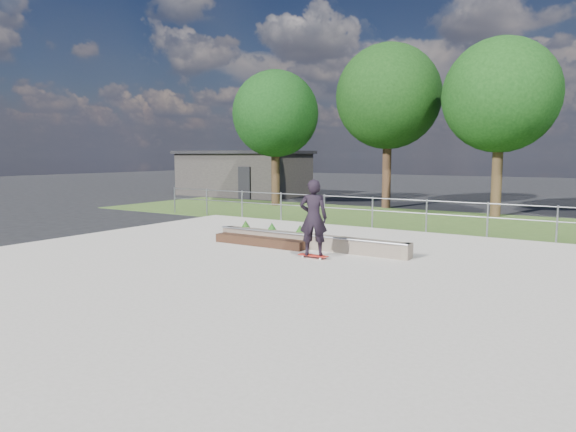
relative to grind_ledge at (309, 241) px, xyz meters
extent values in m
plane|color=black|center=(-0.16, -2.65, -0.26)|extent=(120.00, 120.00, 0.00)
cube|color=#385321|center=(-0.16, 8.35, -0.25)|extent=(30.00, 8.00, 0.02)
cube|color=#AEA69A|center=(-0.16, -2.65, -0.23)|extent=(15.00, 15.00, 0.06)
cylinder|color=gray|center=(-10.16, 4.85, 0.34)|extent=(0.06, 0.06, 1.20)
cylinder|color=#94979C|center=(-8.16, 4.85, 0.34)|extent=(0.06, 0.06, 1.20)
cylinder|color=#95989D|center=(-6.16, 4.85, 0.34)|extent=(0.06, 0.06, 1.20)
cylinder|color=#93969B|center=(-4.16, 4.85, 0.34)|extent=(0.06, 0.06, 1.20)
cylinder|color=gray|center=(-2.16, 4.85, 0.34)|extent=(0.06, 0.06, 1.20)
cylinder|color=gray|center=(-0.16, 4.85, 0.34)|extent=(0.06, 0.06, 1.20)
cylinder|color=gray|center=(1.84, 4.85, 0.34)|extent=(0.06, 0.06, 1.20)
cylinder|color=#919599|center=(3.84, 4.85, 0.34)|extent=(0.06, 0.06, 1.20)
cylinder|color=gray|center=(5.84, 4.85, 0.34)|extent=(0.06, 0.06, 1.20)
cylinder|color=gray|center=(-0.16, 4.85, 0.89)|extent=(20.00, 0.04, 0.04)
cylinder|color=gray|center=(-0.16, 4.85, 0.44)|extent=(20.00, 0.04, 0.04)
cube|color=#2A2825|center=(-14.16, 15.35, 1.14)|extent=(8.00, 5.00, 2.80)
cube|color=black|center=(-14.16, 15.35, 2.64)|extent=(8.40, 5.40, 0.20)
cube|color=black|center=(-12.16, 12.80, 0.74)|extent=(0.90, 0.10, 2.00)
cylinder|color=#322114|center=(-8.16, 10.35, 1.20)|extent=(0.44, 0.44, 2.93)
sphere|color=black|center=(-8.16, 10.35, 4.61)|extent=(4.55, 4.55, 4.55)
cylinder|color=#352015|center=(-2.66, 12.35, 1.42)|extent=(0.44, 0.44, 3.38)
sphere|color=black|center=(-2.66, 12.35, 5.36)|extent=(5.25, 5.25, 5.25)
cylinder|color=#382716|center=(2.84, 11.35, 1.31)|extent=(0.44, 0.44, 3.15)
sphere|color=black|center=(2.84, 11.35, 4.99)|extent=(4.90, 4.90, 4.90)
cube|color=brown|center=(0.00, 0.00, 0.00)|extent=(6.00, 0.40, 0.40)
cylinder|color=#9A9DA2|center=(0.00, -0.20, 0.20)|extent=(6.00, 0.06, 0.06)
cube|color=brown|center=(-2.90, 0.00, 0.00)|extent=(0.15, 0.42, 0.40)
cube|color=#675C4C|center=(2.90, 0.00, 0.00)|extent=(0.15, 0.42, 0.40)
cube|color=black|center=(-1.42, -0.02, -0.08)|extent=(3.00, 1.20, 0.25)
sphere|color=gold|center=(-2.62, 0.08, 0.13)|extent=(0.14, 0.14, 0.14)
sphere|color=yellow|center=(-2.02, -0.12, 0.13)|extent=(0.14, 0.14, 0.14)
sphere|color=yellow|center=(-1.42, 0.08, 0.13)|extent=(0.14, 0.14, 0.14)
sphere|color=yellow|center=(-0.82, -0.12, 0.13)|extent=(0.14, 0.14, 0.14)
sphere|color=yellow|center=(-0.22, 0.08, 0.13)|extent=(0.14, 0.14, 0.14)
cone|color=#1A4012|center=(-2.42, 0.23, 0.23)|extent=(0.44, 0.44, 0.36)
cone|color=#174513|center=(-1.42, 0.23, 0.23)|extent=(0.44, 0.44, 0.36)
cone|color=#1C4614|center=(-0.42, 0.23, 0.23)|extent=(0.44, 0.44, 0.36)
cylinder|color=silver|center=(0.57, -1.27, -0.18)|extent=(0.05, 0.03, 0.05)
cylinder|color=silver|center=(0.57, -1.09, -0.18)|extent=(0.05, 0.03, 0.05)
cylinder|color=silver|center=(1.09, -1.27, -0.18)|extent=(0.05, 0.03, 0.05)
cylinder|color=white|center=(1.09, -1.09, -0.18)|extent=(0.05, 0.03, 0.05)
cylinder|color=#9F9FA4|center=(0.57, -1.18, -0.15)|extent=(0.02, 0.18, 0.02)
cylinder|color=#99999E|center=(1.09, -1.18, -0.15)|extent=(0.02, 0.18, 0.02)
cube|color=#AF1F15|center=(0.83, -1.18, -0.13)|extent=(0.80, 0.21, 0.02)
imported|color=black|center=(0.83, -1.18, 0.85)|extent=(0.84, 0.71, 1.95)
camera|label=1|loc=(7.31, -12.43, 2.42)|focal=32.00mm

